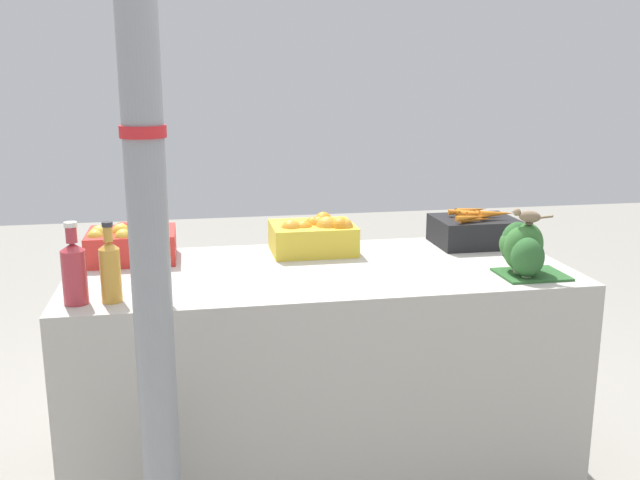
# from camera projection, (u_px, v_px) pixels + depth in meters

# --- Properties ---
(ground_plane) EXTENTS (10.00, 10.00, 0.00)m
(ground_plane) POSITION_uv_depth(u_px,v_px,m) (320.00, 476.00, 2.69)
(ground_plane) COLOR gray
(market_table) EXTENTS (1.74, 0.76, 0.82)m
(market_table) POSITION_uv_depth(u_px,v_px,m) (320.00, 376.00, 2.60)
(market_table) COLOR #B7B2A8
(market_table) RESTS_ON ground_plane
(support_pole) EXTENTS (0.11, 0.11, 2.60)m
(support_pole) POSITION_uv_depth(u_px,v_px,m) (144.00, 153.00, 1.75)
(support_pole) COLOR gray
(support_pole) RESTS_ON ground_plane
(apple_crate) EXTENTS (0.31, 0.25, 0.14)m
(apple_crate) POSITION_uv_depth(u_px,v_px,m) (130.00, 243.00, 2.59)
(apple_crate) COLOR red
(apple_crate) RESTS_ON market_table
(orange_crate) EXTENTS (0.31, 0.25, 0.15)m
(orange_crate) POSITION_uv_depth(u_px,v_px,m) (315.00, 235.00, 2.71)
(orange_crate) COLOR gold
(orange_crate) RESTS_ON market_table
(carrot_crate) EXTENTS (0.31, 0.26, 0.15)m
(carrot_crate) POSITION_uv_depth(u_px,v_px,m) (475.00, 229.00, 2.83)
(carrot_crate) COLOR black
(carrot_crate) RESTS_ON market_table
(broccoli_pile) EXTENTS (0.22, 0.20, 0.18)m
(broccoli_pile) POSITION_uv_depth(u_px,v_px,m) (522.00, 248.00, 2.40)
(broccoli_pile) COLOR #2D602D
(broccoli_pile) RESTS_ON market_table
(juice_bottle_ruby) EXTENTS (0.07, 0.07, 0.25)m
(juice_bottle_ruby) POSITION_uv_depth(u_px,v_px,m) (74.00, 271.00, 2.09)
(juice_bottle_ruby) COLOR #B2333D
(juice_bottle_ruby) RESTS_ON market_table
(juice_bottle_amber) EXTENTS (0.06, 0.06, 0.24)m
(juice_bottle_amber) POSITION_uv_depth(u_px,v_px,m) (110.00, 269.00, 2.11)
(juice_bottle_amber) COLOR gold
(juice_bottle_amber) RESTS_ON market_table
(juice_bottle_cloudy) EXTENTS (0.07, 0.07, 0.28)m
(juice_bottle_cloudy) POSITION_uv_depth(u_px,v_px,m) (152.00, 262.00, 2.13)
(juice_bottle_cloudy) COLOR beige
(juice_bottle_cloudy) RESTS_ON market_table
(sparrow_bird) EXTENTS (0.12, 0.09, 0.05)m
(sparrow_bird) POSITION_uv_depth(u_px,v_px,m) (528.00, 216.00, 2.36)
(sparrow_bird) COLOR #4C3D2D
(sparrow_bird) RESTS_ON broccoli_pile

